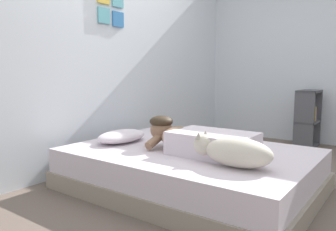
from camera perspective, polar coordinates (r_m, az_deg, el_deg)
The scene contains 10 objects.
ground_plane at distance 2.96m, azimuth 10.60°, elevation -12.00°, with size 13.32×13.32×0.00m, color #66564C.
back_wall at distance 3.67m, azimuth -10.31°, elevation 11.57°, with size 4.66×0.12×2.50m.
side_wall_right at distance 5.11m, azimuth 20.63°, elevation 10.00°, with size 0.10×5.81×2.50m, color silver.
bed at distance 2.83m, azimuth 3.74°, elevation -9.19°, with size 1.42×1.99×0.34m.
pillow at distance 3.08m, azimuth -7.97°, elevation -3.53°, with size 0.52×0.32×0.11m, color silver.
person_lying at distance 2.65m, azimuth 5.07°, elevation -4.15°, with size 0.43×0.92×0.27m.
dog at distance 2.31m, azimuth 11.19°, elevation -6.06°, with size 0.26×0.57×0.21m.
coffee_cup at distance 3.17m, azimuth 0.45°, elevation -3.47°, with size 0.12×0.09×0.07m.
cell_phone at distance 2.87m, azimuth 1.37°, elevation -5.30°, with size 0.07×0.14×0.01m, color black.
bookshelf at distance 4.69m, azimuth 22.88°, elevation -0.35°, with size 0.45×0.24×0.75m.
Camera 1 is at (-2.53, -1.19, 0.97)m, focal length 35.42 mm.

